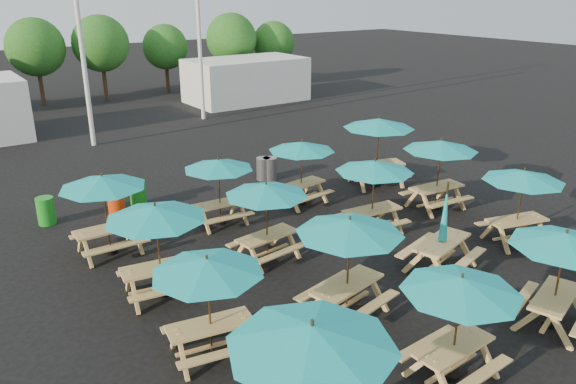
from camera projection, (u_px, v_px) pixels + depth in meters
ground at (319, 244)px, 15.59m from camera, size 120.00×120.00×0.00m
picnic_unit_0 at (312, 343)px, 7.72m from camera, size 2.83×2.83×2.44m
picnic_unit_1 at (207, 270)px, 10.29m from camera, size 2.46×2.46×2.11m
picnic_unit_2 at (156, 217)px, 12.36m from camera, size 2.58×2.58×2.25m
picnic_unit_3 at (103, 185)px, 14.41m from camera, size 2.25×2.25×2.21m
picnic_unit_4 at (461, 290)px, 9.68m from camera, size 2.22×2.22×2.09m
picnic_unit_5 at (350, 231)px, 11.62m from camera, size 2.71×2.71×2.26m
picnic_unit_6 at (266, 193)px, 14.12m from camera, size 2.39×2.39×2.11m
picnic_unit_7 at (218, 167)px, 16.33m from camera, size 2.17×2.17×2.04m
picnic_unit_8 at (565, 244)px, 11.23m from camera, size 2.74×2.74×2.16m
picnic_unit_9 at (443, 234)px, 13.90m from camera, size 2.18×2.02×2.35m
picnic_unit_10 at (374, 170)px, 15.71m from camera, size 2.43×2.43×2.18m
picnic_unit_11 at (302, 149)px, 17.90m from camera, size 2.42×2.42×2.12m
picnic_unit_13 at (523, 179)px, 15.06m from camera, size 2.65×2.65×2.14m
picnic_unit_14 at (440, 149)px, 17.43m from camera, size 2.47×2.47×2.28m
picnic_unit_15 at (379, 126)px, 19.51m from camera, size 3.11×3.11×2.46m
waste_bin_0 at (46, 211)px, 16.81m from camera, size 0.52×0.52×0.83m
waste_bin_1 at (116, 202)px, 17.50m from camera, size 0.52×0.52×0.83m
waste_bin_2 at (138, 193)px, 18.24m from camera, size 0.52×0.52×0.83m
waste_bin_3 at (263, 169)px, 20.68m from camera, size 0.52×0.52×0.83m
waste_bin_4 at (270, 169)px, 20.69m from camera, size 0.52×0.52×0.83m
mast_0 at (77, 5)px, 23.24m from camera, size 0.20×0.20×12.00m
mast_1 at (197, 2)px, 28.26m from camera, size 0.20×0.20×12.00m
event_tent_1 at (246, 80)px, 34.60m from camera, size 7.00×4.00×2.60m
tree_3 at (35, 47)px, 32.53m from camera, size 3.36×3.36×5.09m
tree_4 at (101, 44)px, 34.11m from camera, size 3.41×3.41×5.17m
tree_5 at (165, 47)px, 36.92m from camera, size 2.94×2.94×4.45m
tree_6 at (231, 39)px, 37.53m from camera, size 3.38×3.38×5.13m
tree_7 at (274, 43)px, 39.52m from camera, size 2.95×2.95×4.48m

